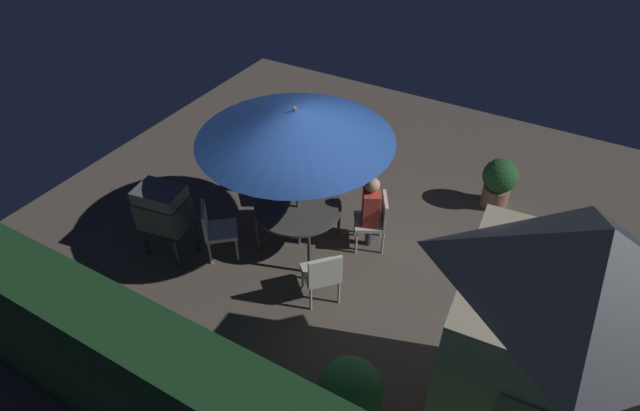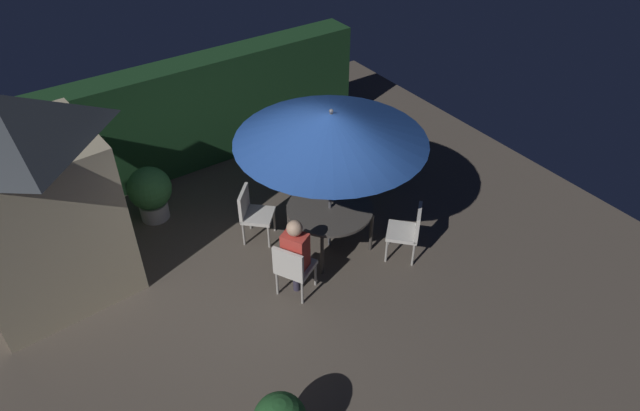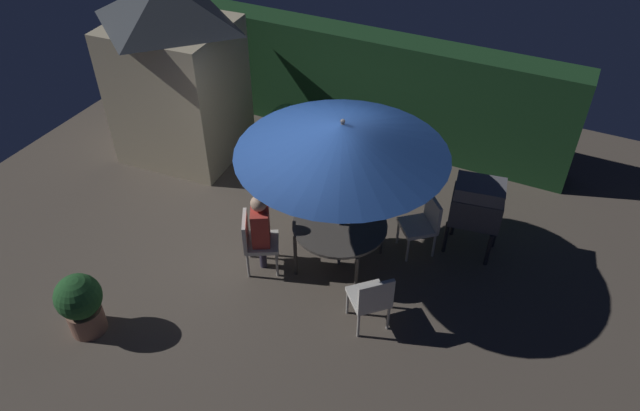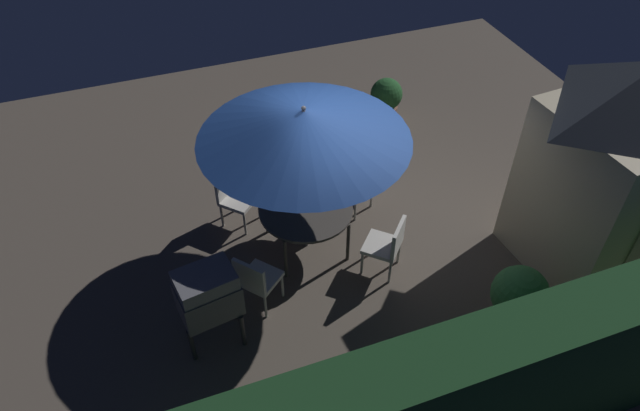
{
  "view_description": "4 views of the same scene",
  "coord_description": "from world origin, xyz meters",
  "px_view_note": "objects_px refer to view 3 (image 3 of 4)",
  "views": [
    {
      "loc": [
        -2.27,
        5.1,
        5.54
      ],
      "look_at": [
        0.44,
        0.32,
        1.1
      ],
      "focal_mm": 28.92,
      "sensor_mm": 36.0,
      "label": 1
    },
    {
      "loc": [
        -2.93,
        -5.25,
        5.96
      ],
      "look_at": [
        0.68,
        0.01,
        0.96
      ],
      "focal_mm": 31.66,
      "sensor_mm": 36.0,
      "label": 2
    },
    {
      "loc": [
        3.32,
        -5.42,
        5.98
      ],
      "look_at": [
        0.71,
        -0.03,
        1.1
      ],
      "focal_mm": 32.97,
      "sensor_mm": 36.0,
      "label": 3
    },
    {
      "loc": [
        2.78,
        5.7,
        6.2
      ],
      "look_at": [
        0.76,
        0.22,
        0.82
      ],
      "focal_mm": 32.81,
      "sensor_mm": 36.0,
      "label": 4
    }
  ],
  "objects_px": {
    "patio_table": "(340,227)",
    "patio_umbrella": "(342,138)",
    "chair_far_side": "(371,298)",
    "potted_plant_by_shed": "(288,127)",
    "chair_near_shed": "(255,239)",
    "garden_shed": "(176,71)",
    "chair_toward_house": "(309,187)",
    "bbq_grill": "(477,204)",
    "chair_toward_hedge": "(423,222)",
    "person_in_red": "(260,225)",
    "potted_plant_by_grill": "(80,303)"
  },
  "relations": [
    {
      "from": "bbq_grill",
      "to": "chair_near_shed",
      "type": "distance_m",
      "value": 3.12
    },
    {
      "from": "chair_toward_hedge",
      "to": "person_in_red",
      "type": "bearing_deg",
      "value": -145.08
    },
    {
      "from": "patio_table",
      "to": "chair_toward_house",
      "type": "height_order",
      "value": "chair_toward_house"
    },
    {
      "from": "garden_shed",
      "to": "chair_near_shed",
      "type": "xyz_separation_m",
      "value": [
        2.67,
        -2.05,
        -1.04
      ]
    },
    {
      "from": "garden_shed",
      "to": "bbq_grill",
      "type": "bearing_deg",
      "value": -4.05
    },
    {
      "from": "chair_toward_house",
      "to": "garden_shed",
      "type": "bearing_deg",
      "value": 166.67
    },
    {
      "from": "patio_umbrella",
      "to": "person_in_red",
      "type": "xyz_separation_m",
      "value": [
        -0.94,
        -0.52,
        -1.33
      ]
    },
    {
      "from": "patio_table",
      "to": "chair_far_side",
      "type": "bearing_deg",
      "value": -46.41
    },
    {
      "from": "chair_toward_hedge",
      "to": "potted_plant_by_shed",
      "type": "xyz_separation_m",
      "value": [
        -2.95,
        1.4,
        0.0
      ]
    },
    {
      "from": "garden_shed",
      "to": "bbq_grill",
      "type": "distance_m",
      "value": 5.34
    },
    {
      "from": "patio_table",
      "to": "patio_umbrella",
      "type": "xyz_separation_m",
      "value": [
        0.0,
        0.0,
        1.44
      ]
    },
    {
      "from": "patio_table",
      "to": "bbq_grill",
      "type": "bearing_deg",
      "value": 34.99
    },
    {
      "from": "chair_far_side",
      "to": "potted_plant_by_shed",
      "type": "height_order",
      "value": "potted_plant_by_shed"
    },
    {
      "from": "bbq_grill",
      "to": "potted_plant_by_shed",
      "type": "xyz_separation_m",
      "value": [
        -3.59,
        1.09,
        -0.32
      ]
    },
    {
      "from": "chair_toward_hedge",
      "to": "patio_table",
      "type": "bearing_deg",
      "value": -139.87
    },
    {
      "from": "patio_table",
      "to": "chair_near_shed",
      "type": "distance_m",
      "value": 1.17
    },
    {
      "from": "chair_far_side",
      "to": "person_in_red",
      "type": "distance_m",
      "value": 1.82
    },
    {
      "from": "patio_umbrella",
      "to": "chair_toward_house",
      "type": "distance_m",
      "value": 2.0
    },
    {
      "from": "chair_toward_house",
      "to": "potted_plant_by_grill",
      "type": "height_order",
      "value": "chair_toward_house"
    },
    {
      "from": "chair_toward_house",
      "to": "potted_plant_by_grill",
      "type": "distance_m",
      "value": 3.62
    },
    {
      "from": "bbq_grill",
      "to": "potted_plant_by_shed",
      "type": "height_order",
      "value": "bbq_grill"
    },
    {
      "from": "chair_far_side",
      "to": "potted_plant_by_grill",
      "type": "distance_m",
      "value": 3.59
    },
    {
      "from": "bbq_grill",
      "to": "chair_toward_house",
      "type": "bearing_deg",
      "value": -173.28
    },
    {
      "from": "chair_toward_hedge",
      "to": "chair_toward_house",
      "type": "bearing_deg",
      "value": 179.36
    },
    {
      "from": "chair_near_shed",
      "to": "potted_plant_by_shed",
      "type": "xyz_separation_m",
      "value": [
        -0.98,
        2.76,
        0.0
      ]
    },
    {
      "from": "patio_umbrella",
      "to": "potted_plant_by_shed",
      "type": "distance_m",
      "value": 3.37
    },
    {
      "from": "patio_table",
      "to": "potted_plant_by_shed",
      "type": "xyz_separation_m",
      "value": [
        -2.0,
        2.2,
        -0.16
      ]
    },
    {
      "from": "person_in_red",
      "to": "chair_toward_house",
      "type": "bearing_deg",
      "value": 87.34
    },
    {
      "from": "patio_table",
      "to": "potted_plant_by_shed",
      "type": "height_order",
      "value": "potted_plant_by_shed"
    },
    {
      "from": "bbq_grill",
      "to": "garden_shed",
      "type": "bearing_deg",
      "value": 175.95
    },
    {
      "from": "patio_table",
      "to": "patio_umbrella",
      "type": "bearing_deg",
      "value": 20.56
    },
    {
      "from": "patio_umbrella",
      "to": "chair_near_shed",
      "type": "relative_size",
      "value": 2.99
    },
    {
      "from": "patio_umbrella",
      "to": "potted_plant_by_grill",
      "type": "distance_m",
      "value": 3.8
    },
    {
      "from": "bbq_grill",
      "to": "chair_far_side",
      "type": "distance_m",
      "value": 2.15
    },
    {
      "from": "garden_shed",
      "to": "chair_toward_house",
      "type": "relative_size",
      "value": 3.4
    },
    {
      "from": "patio_umbrella",
      "to": "bbq_grill",
      "type": "bearing_deg",
      "value": 34.99
    },
    {
      "from": "potted_plant_by_shed",
      "to": "chair_near_shed",
      "type": "bearing_deg",
      "value": -70.51
    },
    {
      "from": "garden_shed",
      "to": "potted_plant_by_grill",
      "type": "bearing_deg",
      "value": -71.77
    },
    {
      "from": "chair_near_shed",
      "to": "chair_toward_hedge",
      "type": "bearing_deg",
      "value": 34.71
    },
    {
      "from": "potted_plant_by_grill",
      "to": "person_in_red",
      "type": "distance_m",
      "value": 2.44
    },
    {
      "from": "chair_far_side",
      "to": "potted_plant_by_shed",
      "type": "relative_size",
      "value": 0.95
    },
    {
      "from": "garden_shed",
      "to": "person_in_red",
      "type": "relative_size",
      "value": 2.43
    },
    {
      "from": "chair_near_shed",
      "to": "chair_toward_house",
      "type": "relative_size",
      "value": 1.0
    },
    {
      "from": "patio_umbrella",
      "to": "potted_plant_by_grill",
      "type": "xyz_separation_m",
      "value": [
        -2.38,
        -2.47,
        -1.63
      ]
    },
    {
      "from": "patio_table",
      "to": "chair_toward_hedge",
      "type": "distance_m",
      "value": 1.25
    },
    {
      "from": "patio_table",
      "to": "chair_near_shed",
      "type": "bearing_deg",
      "value": -151.09
    },
    {
      "from": "chair_toward_hedge",
      "to": "person_in_red",
      "type": "distance_m",
      "value": 2.33
    },
    {
      "from": "patio_umbrella",
      "to": "patio_table",
      "type": "bearing_deg",
      "value": -159.44
    },
    {
      "from": "chair_far_side",
      "to": "patio_umbrella",
      "type": "bearing_deg",
      "value": 133.59
    },
    {
      "from": "bbq_grill",
      "to": "potted_plant_by_grill",
      "type": "relative_size",
      "value": 1.35
    }
  ]
}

